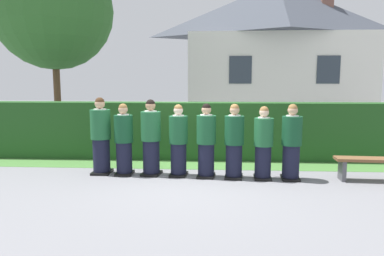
{
  "coord_description": "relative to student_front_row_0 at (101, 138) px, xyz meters",
  "views": [
    {
      "loc": [
        0.43,
        -7.34,
        2.02
      ],
      "look_at": [
        0.0,
        0.0,
        1.05
      ],
      "focal_mm": 32.75,
      "sensor_mm": 36.0,
      "label": 1
    }
  ],
  "objects": [
    {
      "name": "student_front_row_3",
      "position": [
        1.72,
        -0.09,
        -0.07
      ],
      "size": [
        0.4,
        0.47,
        1.55
      ],
      "color": "black",
      "rests_on": "ground"
    },
    {
      "name": "student_front_row_7",
      "position": [
        4.08,
        -0.25,
        -0.06
      ],
      "size": [
        0.41,
        0.47,
        1.58
      ],
      "color": "black",
      "rests_on": "ground"
    },
    {
      "name": "wooden_bench",
      "position": [
        5.69,
        -0.28,
        -0.46
      ],
      "size": [
        1.42,
        0.43,
        0.48
      ],
      "color": "brown",
      "rests_on": "ground"
    },
    {
      "name": "ground_plane",
      "position": [
        2.02,
        -0.13,
        -0.81
      ],
      "size": [
        60.0,
        60.0,
        0.0
      ],
      "primitive_type": "plane",
      "color": "slate"
    },
    {
      "name": "school_building_main",
      "position": [
        5.3,
        8.79,
        2.46
      ],
      "size": [
        8.18,
        4.06,
        6.36
      ],
      "color": "silver",
      "rests_on": "ground"
    },
    {
      "name": "student_front_row_0",
      "position": [
        0.0,
        0.0,
        0.0
      ],
      "size": [
        0.44,
        0.53,
        1.69
      ],
      "color": "black",
      "rests_on": "ground"
    },
    {
      "name": "student_front_row_1",
      "position": [
        0.52,
        -0.06,
        -0.06
      ],
      "size": [
        0.41,
        0.45,
        1.56
      ],
      "color": "black",
      "rests_on": "ground"
    },
    {
      "name": "student_front_row_5",
      "position": [
        2.91,
        -0.21,
        -0.06
      ],
      "size": [
        0.41,
        0.52,
        1.57
      ],
      "color": "black",
      "rests_on": "ground"
    },
    {
      "name": "student_front_row_6",
      "position": [
        3.51,
        -0.24,
        -0.08
      ],
      "size": [
        0.4,
        0.5,
        1.53
      ],
      "color": "black",
      "rests_on": "ground"
    },
    {
      "name": "student_front_row_2",
      "position": [
        1.12,
        -0.05,
        -0.02
      ],
      "size": [
        0.44,
        0.52,
        1.65
      ],
      "color": "black",
      "rests_on": "ground"
    },
    {
      "name": "lawn_strip",
      "position": [
        2.02,
        0.89,
        -0.8
      ],
      "size": [
        12.25,
        0.9,
        0.01
      ],
      "primitive_type": "cube",
      "color": "#477A38",
      "rests_on": "ground"
    },
    {
      "name": "hedge",
      "position": [
        2.02,
        1.69,
        -0.06
      ],
      "size": [
        12.25,
        0.7,
        1.49
      ],
      "color": "#214C1E",
      "rests_on": "ground"
    },
    {
      "name": "oak_tree_left",
      "position": [
        -3.13,
        4.85,
        3.7
      ],
      "size": [
        4.13,
        4.13,
        6.58
      ],
      "color": "brown",
      "rests_on": "ground"
    },
    {
      "name": "student_front_row_4",
      "position": [
        2.32,
        -0.16,
        -0.06
      ],
      "size": [
        0.41,
        0.48,
        1.57
      ],
      "color": "black",
      "rests_on": "ground"
    }
  ]
}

